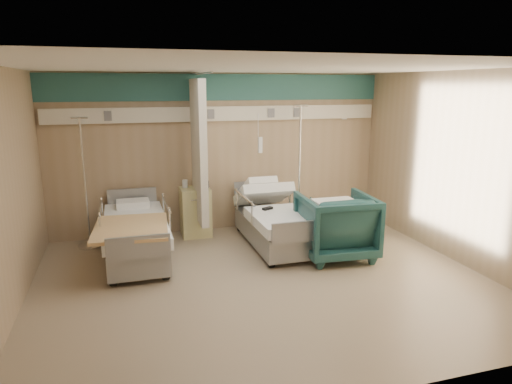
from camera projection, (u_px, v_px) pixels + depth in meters
ground at (263, 281)px, 6.17m from camera, size 6.00×5.00×0.00m
room_walls at (256, 142)px, 5.98m from camera, size 6.04×5.04×2.82m
bed_right at (274, 227)px, 7.48m from camera, size 1.00×2.16×0.63m
bed_left at (136, 240)px, 6.87m from camera, size 1.00×2.16×0.63m
bedside_cabinet at (196, 212)px, 7.98m from camera, size 0.50×0.48×0.85m
visitor_armchair at (336, 226)px, 6.96m from camera, size 1.13×1.16×0.99m
waffle_blanket at (337, 192)px, 6.82m from camera, size 0.65×0.58×0.07m
iv_stand_right at (299, 203)px, 8.42m from camera, size 0.40×0.40×2.25m
iv_stand_left at (88, 221)px, 7.39m from camera, size 0.38×0.38×2.11m
call_remote at (268, 208)px, 7.34m from camera, size 0.19×0.14×0.04m
tan_blanket at (131, 228)px, 6.34m from camera, size 1.09×1.32×0.04m
toiletry_bag at (201, 184)px, 7.90m from camera, size 0.23×0.15×0.13m
white_cup at (185, 184)px, 7.90m from camera, size 0.12×0.12×0.14m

